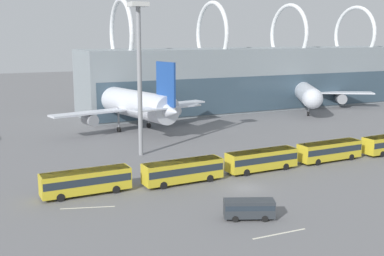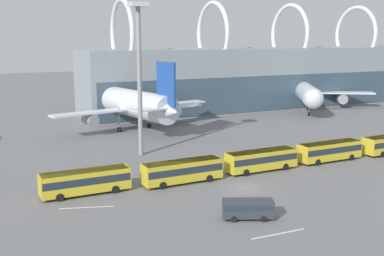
# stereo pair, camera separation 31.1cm
# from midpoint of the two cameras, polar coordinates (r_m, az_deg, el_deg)

# --- Properties ---
(ground_plane) EXTENTS (440.00, 440.00, 0.00)m
(ground_plane) POSITION_cam_midpoint_polar(r_m,az_deg,el_deg) (63.41, 6.34, -7.05)
(ground_plane) COLOR slate
(terminal_building) EXTENTS (116.85, 18.23, 28.31)m
(terminal_building) POSITION_cam_midpoint_polar(r_m,az_deg,el_deg) (139.75, 11.37, 6.21)
(terminal_building) COLOR gray
(terminal_building) RESTS_ON ground_plane
(airliner_at_gate_far) EXTENTS (35.56, 34.19, 14.71)m
(airliner_at_gate_far) POSITION_cam_midpoint_polar(r_m,az_deg,el_deg) (101.66, -7.15, 2.96)
(airliner_at_gate_far) COLOR silver
(airliner_at_gate_far) RESTS_ON ground_plane
(airliner_parked_remote) EXTENTS (35.26, 38.37, 14.50)m
(airliner_parked_remote) POSITION_cam_midpoint_polar(r_m,az_deg,el_deg) (135.03, 13.01, 4.43)
(airliner_parked_remote) COLOR silver
(airliner_parked_remote) RESTS_ON ground_plane
(shuttle_bus_0) EXTENTS (11.14, 2.96, 3.04)m
(shuttle_bus_0) POSITION_cam_midpoint_polar(r_m,az_deg,el_deg) (61.43, -12.38, -6.08)
(shuttle_bus_0) COLOR gold
(shuttle_bus_0) RESTS_ON ground_plane
(shuttle_bus_1) EXTENTS (11.16, 3.06, 3.04)m
(shuttle_bus_1) POSITION_cam_midpoint_polar(r_m,az_deg,el_deg) (64.53, -1.01, -5.00)
(shuttle_bus_1) COLOR gold
(shuttle_bus_1) RESTS_ON ground_plane
(shuttle_bus_2) EXTENTS (11.14, 2.95, 3.04)m
(shuttle_bus_2) POSITION_cam_midpoint_polar(r_m,az_deg,el_deg) (70.94, 8.35, -3.65)
(shuttle_bus_2) COLOR gold
(shuttle_bus_2) RESTS_ON ground_plane
(shuttle_bus_3) EXTENTS (11.14, 2.97, 3.04)m
(shuttle_bus_3) POSITION_cam_midpoint_polar(r_m,az_deg,el_deg) (78.73, 16.10, -2.52)
(shuttle_bus_3) COLOR gold
(shuttle_bus_3) RESTS_ON ground_plane
(service_van_foreground) EXTENTS (5.73, 3.93, 2.12)m
(service_van_foreground) POSITION_cam_midpoint_polar(r_m,az_deg,el_deg) (52.73, 6.82, -9.38)
(service_van_foreground) COLOR #2D3338
(service_van_foreground) RESTS_ON ground_plane
(floodlight_mast) EXTENTS (2.82, 2.82, 24.65)m
(floodlight_mast) POSITION_cam_midpoint_polar(r_m,az_deg,el_deg) (78.15, -6.18, 8.05)
(floodlight_mast) COLOR gray
(floodlight_mast) RESTS_ON ground_plane
(lane_stripe_0) EXTENTS (6.25, 0.37, 0.01)m
(lane_stripe_0) POSITION_cam_midpoint_polar(r_m,az_deg,el_deg) (49.90, 10.36, -12.24)
(lane_stripe_0) COLOR silver
(lane_stripe_0) RESTS_ON ground_plane
(lane_stripe_3) EXTENTS (5.99, 2.07, 0.01)m
(lane_stripe_3) POSITION_cam_midpoint_polar(r_m,az_deg,el_deg) (57.38, -12.20, -9.19)
(lane_stripe_3) COLOR silver
(lane_stripe_3) RESTS_ON ground_plane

